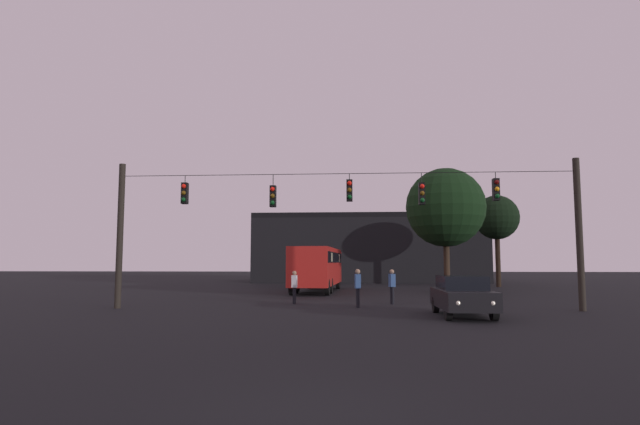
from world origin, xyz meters
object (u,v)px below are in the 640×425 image
(pedestrian_crossing_left, at_px, (294,285))
(tree_left_silhouette, at_px, (497,218))
(tree_behind_building, at_px, (445,208))
(city_bus, at_px, (318,265))
(car_near_right, at_px, (462,295))
(pedestrian_crossing_center, at_px, (392,284))
(pedestrian_crossing_right, at_px, (358,286))

(pedestrian_crossing_left, bearing_deg, tree_left_silhouette, 51.67)
(tree_left_silhouette, bearing_deg, tree_behind_building, -124.32)
(city_bus, relative_size, pedestrian_crossing_left, 6.91)
(pedestrian_crossing_left, bearing_deg, tree_behind_building, 48.81)
(car_near_right, bearing_deg, city_bus, 112.12)
(car_near_right, relative_size, pedestrian_crossing_center, 2.57)
(tree_behind_building, bearing_deg, pedestrian_crossing_right, -116.15)
(car_near_right, distance_m, pedestrian_crossing_left, 8.96)
(pedestrian_crossing_left, height_order, tree_left_silhouette, tree_left_silhouette)
(pedestrian_crossing_right, relative_size, tree_left_silhouette, 0.23)
(car_near_right, height_order, tree_left_silhouette, tree_left_silhouette)
(pedestrian_crossing_center, height_order, tree_left_silhouette, tree_left_silhouette)
(tree_left_silhouette, bearing_deg, pedestrian_crossing_right, -119.56)
(car_near_right, xyz_separation_m, pedestrian_crossing_left, (-7.03, 5.55, 0.11))
(city_bus, height_order, pedestrian_crossing_center, city_bus)
(pedestrian_crossing_center, height_order, tree_behind_building, tree_behind_building)
(pedestrian_crossing_left, height_order, pedestrian_crossing_right, pedestrian_crossing_right)
(pedestrian_crossing_left, bearing_deg, pedestrian_crossing_center, 1.02)
(city_bus, bearing_deg, pedestrian_crossing_center, -67.66)
(city_bus, distance_m, pedestrian_crossing_right, 13.13)
(pedestrian_crossing_center, xyz_separation_m, pedestrian_crossing_right, (-1.68, -2.02, 0.02))
(car_near_right, relative_size, tree_behind_building, 0.51)
(car_near_right, distance_m, tree_left_silhouette, 26.08)
(car_near_right, bearing_deg, tree_left_silhouette, 72.14)
(city_bus, relative_size, tree_behind_building, 1.30)
(city_bus, height_order, pedestrian_crossing_left, city_bus)
(pedestrian_crossing_center, bearing_deg, pedestrian_crossing_left, -178.98)
(car_near_right, relative_size, tree_left_silhouette, 0.57)
(tree_left_silhouette, bearing_deg, pedestrian_crossing_left, -128.33)
(pedestrian_crossing_right, height_order, tree_behind_building, tree_behind_building)
(car_near_right, bearing_deg, tree_behind_building, 82.17)
(pedestrian_crossing_left, height_order, pedestrian_crossing_center, pedestrian_crossing_center)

